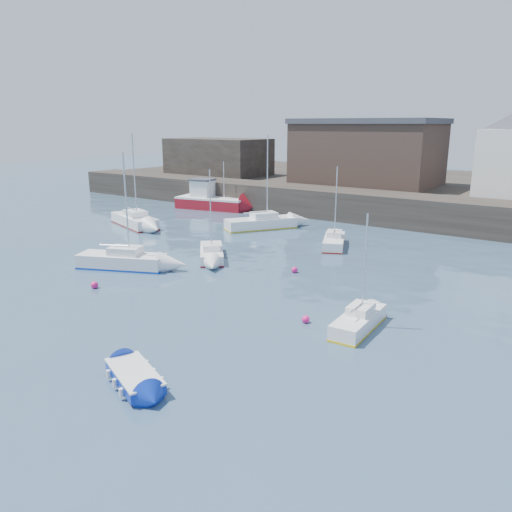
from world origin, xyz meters
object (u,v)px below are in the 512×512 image
Objects in this scene: fishing_boat at (210,200)px; sailboat_h at (261,223)px; buoy_mid at (306,323)px; buoy_far at (294,272)px; sailboat_b at (211,253)px; sailboat_f at (334,241)px; sailboat_a at (122,260)px; sailboat_e at (135,220)px; buoy_near at (95,288)px; sailboat_c at (359,321)px; blue_dinghy at (135,377)px.

sailboat_h is at bearing -27.73° from fishing_boat.
buoy_mid is 8.86m from buoy_far.
sailboat_b is 0.76× the size of sailboat_h.
sailboat_h is at bearing 164.65° from sailboat_f.
sailboat_a is at bearing -121.01° from sailboat_b.
sailboat_h reaches higher than fishing_boat.
sailboat_a is (11.58, -22.95, -0.53)m from fishing_boat.
sailboat_b is 0.75× the size of sailboat_e.
sailboat_a is 18.88× the size of buoy_far.
fishing_boat is at bearing 152.27° from sailboat_h.
sailboat_b is 7.04m from buoy_far.
sailboat_h is 14.88m from buoy_far.
buoy_far is at bearing 50.39° from buoy_near.
sailboat_h reaches higher than sailboat_c.
sailboat_f reaches higher than sailboat_c.
sailboat_f is at bearing 56.35° from sailboat_b.
sailboat_c is 17.15m from sailboat_f.
buoy_mid is (12.07, -6.83, -0.43)m from sailboat_b.
sailboat_b is at bearing 150.52° from buoy_mid.
sailboat_c is 0.65× the size of sailboat_h.
sailboat_a is at bearing 141.52° from blue_dinghy.
sailboat_a is 1.23× the size of sailboat_f.
fishing_boat is at bearing 141.68° from sailboat_c.
blue_dinghy is 0.62× the size of sailboat_c.
blue_dinghy is 30.28m from sailboat_h.
sailboat_f is at bearing -15.35° from sailboat_h.
sailboat_a reaches higher than blue_dinghy.
sailboat_a is at bearing -44.41° from sailboat_e.
sailboat_e is 21.14× the size of buoy_far.
fishing_boat is 1.34× the size of sailboat_b.
buoy_near is (-15.88, -3.55, -0.44)m from sailboat_c.
sailboat_b is at bearing 157.60° from sailboat_c.
sailboat_e is 21.95× the size of buoy_mid.
sailboat_b is 16.36× the size of buoy_mid.
sailboat_b is at bearing 58.99° from sailboat_a.
sailboat_h is 19.28× the size of buoy_near.
buoy_near is at bearing -129.61° from buoy_far.
sailboat_b is 10.45m from sailboat_f.
buoy_near is 13.63m from buoy_mid.
buoy_far is at bearing -37.56° from fishing_boat.
blue_dinghy reaches higher than buoy_mid.
sailboat_a is 0.91× the size of sailboat_h.
fishing_boat is 1.00× the size of sailboat_e.
sailboat_c reaches higher than buoy_near.
sailboat_h is at bearing 133.72° from buoy_far.
sailboat_h is at bearing 106.27° from sailboat_b.
sailboat_h is 23.67m from buoy_mid.
blue_dinghy is 25.14m from sailboat_f.
buoy_near is at bearing -63.06° from fishing_boat.
blue_dinghy is 8.64× the size of buoy_mid.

